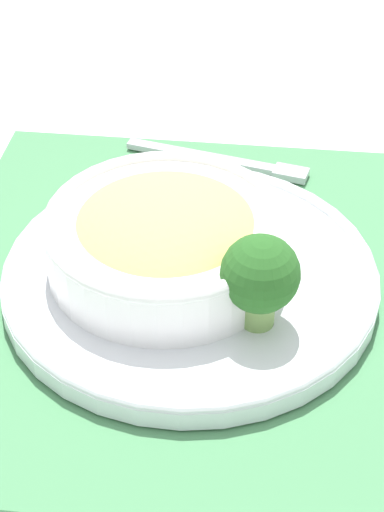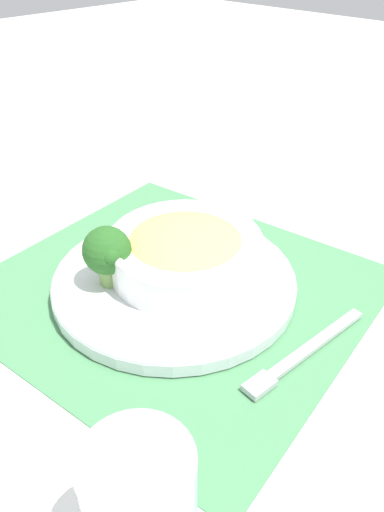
# 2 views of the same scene
# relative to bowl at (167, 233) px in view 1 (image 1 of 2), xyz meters

# --- Properties ---
(ground_plane) EXTENTS (4.00, 4.00, 0.00)m
(ground_plane) POSITION_rel_bowl_xyz_m (0.00, 0.02, -0.05)
(ground_plane) COLOR white
(placemat) EXTENTS (0.49, 0.47, 0.00)m
(placemat) POSITION_rel_bowl_xyz_m (0.00, 0.02, -0.05)
(placemat) COLOR #4C8C59
(placemat) RESTS_ON ground_plane
(plate) EXTENTS (0.30, 0.30, 0.02)m
(plate) POSITION_rel_bowl_xyz_m (0.00, 0.02, -0.03)
(plate) COLOR silver
(plate) RESTS_ON placemat
(bowl) EXTENTS (0.19, 0.19, 0.06)m
(bowl) POSITION_rel_bowl_xyz_m (0.00, 0.00, 0.00)
(bowl) COLOR white
(bowl) RESTS_ON plate
(broccoli_floret) EXTENTS (0.06, 0.06, 0.08)m
(broccoli_floret) POSITION_rel_bowl_xyz_m (0.05, 0.08, 0.02)
(broccoli_floret) COLOR #759E51
(broccoli_floret) RESTS_ON plate
(carrot_slice_near) EXTENTS (0.04, 0.04, 0.01)m
(carrot_slice_near) POSITION_rel_bowl_xyz_m (-0.03, 0.06, -0.03)
(carrot_slice_near) COLOR orange
(carrot_slice_near) RESTS_ON plate
(carrot_slice_middle) EXTENTS (0.04, 0.04, 0.01)m
(carrot_slice_middle) POSITION_rel_bowl_xyz_m (-0.04, 0.05, -0.03)
(carrot_slice_middle) COLOR orange
(carrot_slice_middle) RESTS_ON plate
(fork) EXTENTS (0.03, 0.18, 0.01)m
(fork) POSITION_rel_bowl_xyz_m (-0.18, 0.02, -0.04)
(fork) COLOR #B7B7BC
(fork) RESTS_ON placemat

